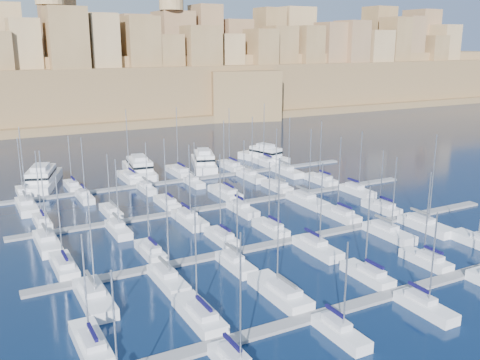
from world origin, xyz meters
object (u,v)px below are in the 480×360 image
motor_yacht_b (139,168)px  motor_yacht_d (264,156)px  sailboat_4 (426,260)px  sailboat_0 (91,344)px  motor_yacht_a (42,179)px  motor_yacht_c (204,161)px  sailboat_2 (280,292)px

motor_yacht_b → motor_yacht_d: (34.13, -1.33, 0.00)m
sailboat_4 → motor_yacht_b: bearing=105.5°
sailboat_0 → motor_yacht_b: size_ratio=0.70×
sailboat_0 → sailboat_4: bearing=-0.6°
motor_yacht_a → motor_yacht_c: size_ratio=1.10×
sailboat_4 → motor_yacht_a: (-41.95, 71.74, 0.99)m
sailboat_2 → sailboat_4: bearing=-3.1°
motor_yacht_c → motor_yacht_d: same height
sailboat_4 → motor_yacht_a: 83.11m
motor_yacht_d → sailboat_4: bearing=-101.6°
sailboat_0 → motor_yacht_a: sailboat_0 is taller
motor_yacht_a → sailboat_2: bearing=-75.7°
motor_yacht_a → sailboat_0: bearing=-94.6°
motor_yacht_b → motor_yacht_d: same height
sailboat_2 → motor_yacht_b: (4.25, 69.85, 0.93)m
sailboat_0 → motor_yacht_c: (44.78, 70.35, 0.99)m
sailboat_2 → motor_yacht_b: sailboat_2 is taller
motor_yacht_b → motor_yacht_c: bearing=-0.9°
sailboat_2 → sailboat_4: (24.02, -1.29, -0.05)m
sailboat_4 → motor_yacht_c: (-2.89, 70.88, 0.99)m
sailboat_0 → sailboat_2: 23.67m
motor_yacht_c → motor_yacht_d: (17.26, -1.07, 0.00)m
sailboat_4 → motor_yacht_b: (-19.76, 71.15, 0.99)m
sailboat_0 → motor_yacht_b: 75.94m
sailboat_2 → motor_yacht_d: size_ratio=1.14×
sailboat_2 → motor_yacht_a: size_ratio=0.90×
sailboat_0 → sailboat_2: (23.65, 0.76, 0.06)m
sailboat_2 → motor_yacht_c: (21.12, 69.59, 0.93)m
sailboat_0 → sailboat_4: size_ratio=0.92×
sailboat_2 → motor_yacht_a: (-17.93, 70.45, 0.93)m
sailboat_2 → motor_yacht_a: sailboat_2 is taller
motor_yacht_b → motor_yacht_c: (16.87, -0.26, 0.00)m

